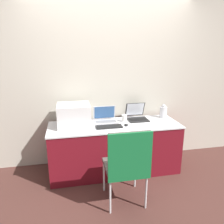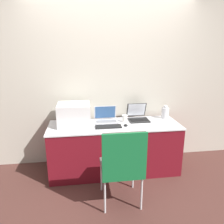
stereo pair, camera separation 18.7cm
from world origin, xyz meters
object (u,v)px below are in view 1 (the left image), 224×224
Objects in this scene: mouse at (126,125)px; metal_pitcher at (163,112)px; chair at (127,161)px; laptop_right at (137,116)px; coffee_cup at (124,118)px; printer at (74,114)px; laptop_left at (105,118)px; external_keyboard at (109,127)px.

mouse is 0.73m from metal_pitcher.
chair is (-0.85, -0.98, -0.24)m from metal_pitcher.
laptop_right is 0.43m from metal_pitcher.
laptop_right is at bearing 20.42° from coffee_cup.
coffee_cup is 0.11× the size of chair.
mouse is 0.75m from chair.
mouse is (-0.02, -0.19, -0.04)m from coffee_cup.
printer is at bearing -178.42° from coffee_cup.
printer is 4.26× the size of coffee_cup.
laptop_left is at bearing 94.50° from chair.
laptop_left is at bearing 91.48° from external_keyboard.
printer reaches higher than mouse.
printer is at bearing -175.95° from metal_pitcher.
laptop_right is 0.57m from external_keyboard.
laptop_left is 0.26m from external_keyboard.
coffee_cup reaches higher than external_keyboard.
chair is (-0.42, -0.99, -0.20)m from laptop_right.
laptop_right reaches higher than metal_pitcher.
mouse is at bearing 76.05° from chair.
chair is (0.54, -0.88, -0.31)m from printer.
laptop_right is (0.96, 0.10, -0.11)m from printer.
laptop_left is 5.88× the size of mouse.
laptop_left is 0.35× the size of chair.
chair reaches higher than laptop_left.
external_keyboard is 0.25m from mouse.
laptop_left is 0.50m from laptop_right.
laptop_left is 0.93m from metal_pitcher.
metal_pitcher reaches higher than external_keyboard.
chair is (0.08, -0.96, -0.20)m from laptop_left.
coffee_cup is (0.74, 0.02, -0.11)m from printer.
laptop_right is 5.80× the size of mouse.
laptop_left reaches higher than external_keyboard.
laptop_right is at bearing 2.59° from laptop_left.
laptop_left is 1.01× the size of laptop_right.
mouse is (-0.24, -0.27, -0.04)m from laptop_right.
laptop_right is at bearing 48.32° from mouse.
coffee_cup is at bearing 77.50° from chair.
printer is 1.24× the size of external_keyboard.
printer is 0.47× the size of chair.
metal_pitcher is 1.32m from chair.
printer is 1.40m from metal_pitcher.
laptop_right reaches higher than chair.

